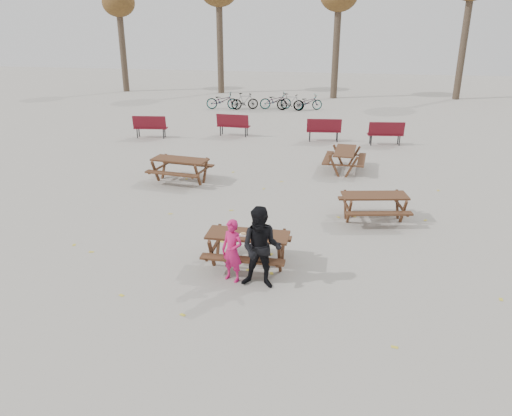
% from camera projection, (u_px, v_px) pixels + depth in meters
% --- Properties ---
extents(ground, '(80.00, 80.00, 0.00)m').
position_uv_depth(ground, '(248.00, 265.00, 11.19)').
color(ground, gray).
rests_on(ground, ground).
extents(main_picnic_table, '(1.80, 1.45, 0.78)m').
position_uv_depth(main_picnic_table, '(248.00, 242.00, 10.98)').
color(main_picnic_table, '#3D2316').
rests_on(main_picnic_table, ground).
extents(food_tray, '(0.18, 0.11, 0.03)m').
position_uv_depth(food_tray, '(244.00, 235.00, 10.80)').
color(food_tray, white).
rests_on(food_tray, main_picnic_table).
extents(bread_roll, '(0.14, 0.06, 0.05)m').
position_uv_depth(bread_roll, '(244.00, 233.00, 10.78)').
color(bread_roll, tan).
rests_on(bread_roll, food_tray).
extents(soda_bottle, '(0.07, 0.07, 0.17)m').
position_uv_depth(soda_bottle, '(232.00, 233.00, 10.78)').
color(soda_bottle, silver).
rests_on(soda_bottle, main_picnic_table).
extents(child, '(0.58, 0.49, 1.36)m').
position_uv_depth(child, '(232.00, 251.00, 10.35)').
color(child, '#C3185D').
rests_on(child, ground).
extents(adult, '(0.88, 0.70, 1.74)m').
position_uv_depth(adult, '(261.00, 248.00, 10.03)').
color(adult, black).
rests_on(adult, ground).
extents(picnic_table_east, '(1.97, 1.71, 0.75)m').
position_uv_depth(picnic_table_east, '(374.00, 208.00, 13.50)').
color(picnic_table_east, '#3D2316').
rests_on(picnic_table_east, ground).
extents(picnic_table_north, '(2.03, 1.73, 0.79)m').
position_uv_depth(picnic_table_north, '(180.00, 170.00, 16.63)').
color(picnic_table_north, '#3D2316').
rests_on(picnic_table_north, ground).
extents(picnic_table_far, '(1.55, 1.87, 0.77)m').
position_uv_depth(picnic_table_far, '(344.00, 160.00, 17.81)').
color(picnic_table_far, '#3D2316').
rests_on(picnic_table_far, ground).
extents(park_bench_row, '(12.00, 1.67, 1.03)m').
position_uv_depth(park_bench_row, '(271.00, 128.00, 22.19)').
color(park_bench_row, maroon).
rests_on(park_bench_row, ground).
extents(bicycle_row, '(6.88, 1.61, 0.99)m').
position_uv_depth(bicycle_row, '(266.00, 101.00, 29.29)').
color(bicycle_row, black).
rests_on(bicycle_row, ground).
extents(fallen_leaves, '(11.00, 11.00, 0.01)m').
position_uv_depth(fallen_leaves, '(284.00, 224.00, 13.40)').
color(fallen_leaves, gold).
rests_on(fallen_leaves, ground).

